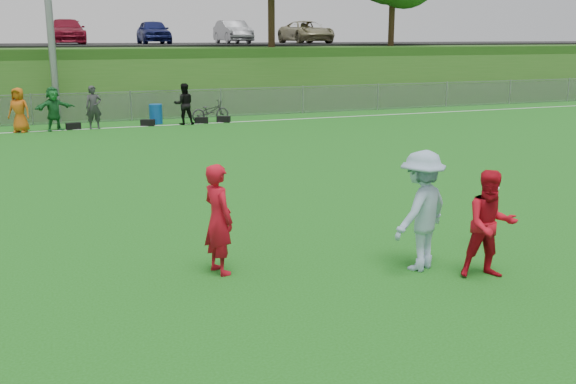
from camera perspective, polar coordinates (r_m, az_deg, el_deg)
name	(u,v)px	position (r m, az deg, el deg)	size (l,w,h in m)	color
ground	(301,282)	(9.72, 1.20, -7.98)	(120.00, 120.00, 0.00)	#1A5912
sideline_far	(138,127)	(26.84, -13.19, 5.69)	(60.00, 0.10, 0.01)	white
fence	(131,106)	(28.74, -13.79, 7.45)	(58.00, 0.06, 1.30)	gray
berm	(106,72)	(39.59, -15.85, 10.19)	(120.00, 18.00, 3.00)	#255618
parking_lot	(102,45)	(41.53, -16.24, 12.45)	(120.00, 12.00, 0.10)	black
car_row	(81,32)	(40.45, -17.89, 13.41)	(32.04, 5.18, 1.44)	white
spectator_row	(67,108)	(26.54, -19.09, 7.04)	(9.37, 1.09, 1.69)	#A20B0E
gear_bags	(163,122)	(27.08, -11.03, 6.13)	(6.70, 0.52, 0.26)	black
player_red_left	(218,219)	(9.88, -6.21, -2.41)	(0.63, 0.41, 1.73)	red
player_red_center	(490,225)	(10.12, 17.54, -2.78)	(0.81, 0.63, 1.66)	red
player_blue	(421,211)	(10.19, 11.75, -1.64)	(1.22, 0.70, 1.89)	#93AFCC
frisbee	(492,188)	(11.50, 17.67, 0.36)	(0.25, 0.25, 0.02)	silver
recycling_bin	(156,114)	(27.53, -11.67, 6.81)	(0.55, 0.55, 0.82)	#0E4699
bicycle	(210,111)	(27.88, -6.93, 7.15)	(0.59, 1.71, 0.90)	#2B2B2D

